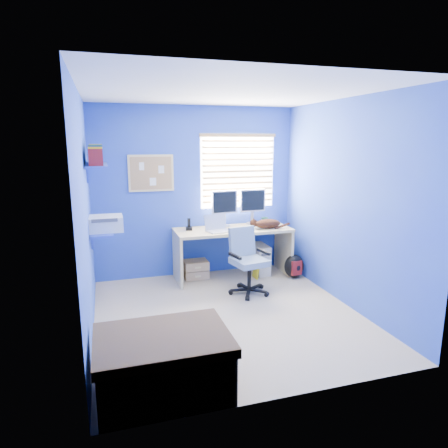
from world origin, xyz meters
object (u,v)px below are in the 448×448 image
object	(u,v)px
office_chair	(248,269)
desk	(233,253)
tower_pc	(260,259)
laptop	(219,224)
cat	(268,224)

from	to	relation	value
office_chair	desk	bearing A→B (deg)	89.71
tower_pc	laptop	bearing A→B (deg)	-165.42
laptop	cat	bearing A→B (deg)	-15.26
tower_pc	office_chair	size ratio (longest dim) A/B	0.52
laptop	tower_pc	world-z (taller)	laptop
cat	office_chair	xyz separation A→B (m)	(-0.50, -0.52, -0.48)
laptop	cat	distance (m)	0.74
laptop	office_chair	xyz separation A→B (m)	(0.24, -0.52, -0.52)
desk	laptop	world-z (taller)	laptop
desk	office_chair	distance (m)	0.65
desk	cat	xyz separation A→B (m)	(0.49, -0.13, 0.44)
cat	tower_pc	distance (m)	0.61
desk	cat	size ratio (longest dim) A/B	4.33
cat	office_chair	distance (m)	0.86
desk	tower_pc	distance (m)	0.48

